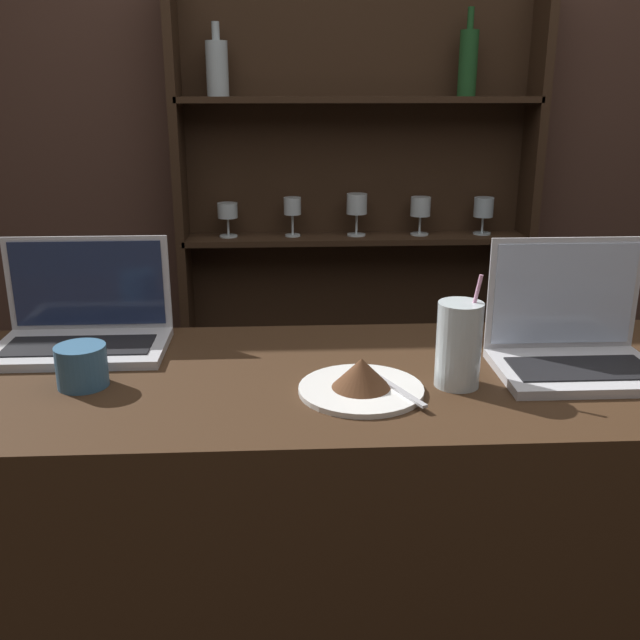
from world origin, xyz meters
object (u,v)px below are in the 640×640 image
(laptop_near, at_px, (84,324))
(cake_plate, at_px, (362,380))
(coffee_cup, at_px, (82,366))
(water_glass, at_px, (459,345))
(laptop_far, at_px, (573,341))

(laptop_near, relative_size, cake_plate, 1.54)
(laptop_near, relative_size, coffee_cup, 3.77)
(cake_plate, distance_m, water_glass, 0.19)
(laptop_far, height_order, cake_plate, laptop_far)
(water_glass, bearing_deg, laptop_far, 16.80)
(laptop_far, relative_size, cake_plate, 1.35)
(laptop_near, height_order, cake_plate, laptop_near)
(water_glass, xyz_separation_m, coffee_cup, (-0.69, 0.03, -0.04))
(water_glass, bearing_deg, laptop_near, 161.58)
(laptop_far, distance_m, cake_plate, 0.43)
(laptop_far, bearing_deg, laptop_near, 170.03)
(laptop_near, distance_m, cake_plate, 0.62)
(laptop_far, height_order, water_glass, laptop_far)
(coffee_cup, bearing_deg, laptop_far, 2.45)
(cake_plate, bearing_deg, coffee_cup, 173.65)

